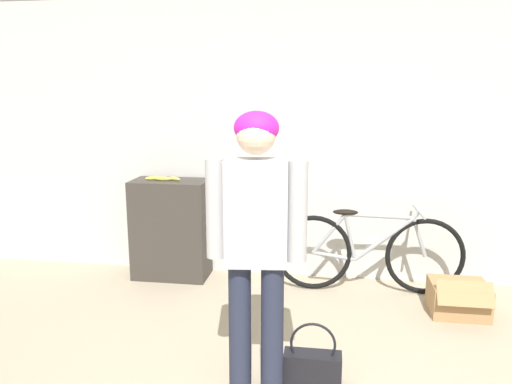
{
  "coord_description": "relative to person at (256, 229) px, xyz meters",
  "views": [
    {
      "loc": [
        0.16,
        -1.95,
        1.78
      ],
      "look_at": [
        -0.25,
        0.73,
        1.22
      ],
      "focal_mm": 35.0,
      "sensor_mm": 36.0,
      "label": 1
    }
  ],
  "objects": [
    {
      "name": "person",
      "position": [
        0.0,
        0.0,
        0.0
      ],
      "size": [
        0.57,
        0.25,
        1.66
      ],
      "rotation": [
        0.0,
        0.0,
        0.11
      ],
      "color": "#23283D",
      "rests_on": "ground_plane"
    },
    {
      "name": "handbag",
      "position": [
        0.33,
        0.13,
        -0.89
      ],
      "size": [
        0.35,
        0.14,
        0.4
      ],
      "color": "black",
      "rests_on": "ground_plane"
    },
    {
      "name": "cardboard_box",
      "position": [
        1.45,
        1.27,
        -0.87
      ],
      "size": [
        0.44,
        0.44,
        0.33
      ],
      "color": "#A87F51",
      "rests_on": "ground_plane"
    },
    {
      "name": "wall_back",
      "position": [
        0.25,
        1.97,
        0.29
      ],
      "size": [
        8.0,
        0.07,
        2.6
      ],
      "color": "silver",
      "rests_on": "ground_plane"
    },
    {
      "name": "side_shelf",
      "position": [
        -1.08,
        1.73,
        -0.53
      ],
      "size": [
        0.71,
        0.38,
        0.94
      ],
      "color": "#38332D",
      "rests_on": "ground_plane"
    },
    {
      "name": "banana",
      "position": [
        -1.14,
        1.71,
        -0.04
      ],
      "size": [
        0.35,
        0.09,
        0.04
      ],
      "color": "#EAD64C",
      "rests_on": "side_shelf"
    },
    {
      "name": "bicycle",
      "position": [
        0.76,
        1.63,
        -0.64
      ],
      "size": [
        1.66,
        0.46,
        0.76
      ],
      "rotation": [
        0.0,
        0.0,
        0.04
      ],
      "color": "black",
      "rests_on": "ground_plane"
    }
  ]
}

